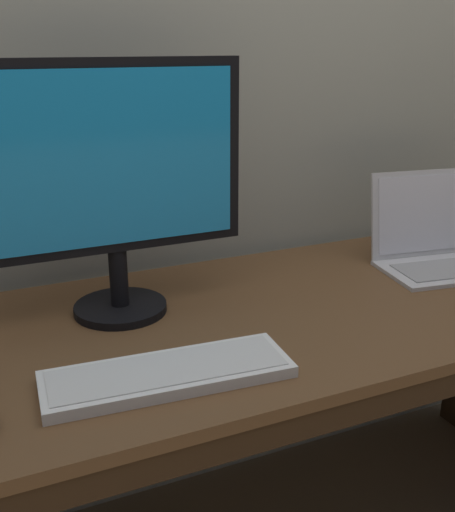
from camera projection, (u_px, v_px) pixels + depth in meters
desk at (282, 389)px, 1.44m from camera, size 1.79×0.71×0.71m
laptop_silver at (441, 242)px, 1.63m from camera, size 0.38×0.29×0.24m
external_monitor at (114, 182)px, 1.25m from camera, size 0.55×0.20×0.53m
wired_keyboard at (168, 374)px, 1.08m from camera, size 0.44×0.18×0.02m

